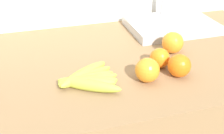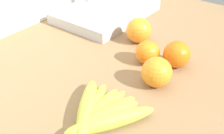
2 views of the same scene
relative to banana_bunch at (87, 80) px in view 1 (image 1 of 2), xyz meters
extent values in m
cube|color=silver|center=(0.05, 0.55, -0.27)|extent=(2.03, 0.06, 1.30)
ellipsoid|color=#B3C23F|center=(0.00, -0.03, 0.00)|extent=(0.20, 0.14, 0.04)
ellipsoid|color=#B9C53F|center=(0.00, -0.02, 0.00)|extent=(0.19, 0.10, 0.04)
ellipsoid|color=#ACD03F|center=(0.00, -0.01, 0.00)|extent=(0.19, 0.08, 0.04)
ellipsoid|color=#B1C13F|center=(0.00, 0.00, 0.00)|extent=(0.20, 0.04, 0.03)
ellipsoid|color=#B0D03F|center=(0.00, 0.01, 0.00)|extent=(0.19, 0.06, 0.03)
ellipsoid|color=gold|center=(0.00, 0.02, 0.00)|extent=(0.20, 0.10, 0.03)
ellipsoid|color=#B1BD3F|center=(0.00, 0.03, 0.00)|extent=(0.19, 0.15, 0.04)
sphere|color=orange|center=(0.19, -0.03, 0.02)|extent=(0.08, 0.08, 0.08)
sphere|color=orange|center=(0.27, 0.04, 0.02)|extent=(0.07, 0.07, 0.07)
sphere|color=orange|center=(0.37, 0.13, 0.02)|extent=(0.08, 0.08, 0.08)
sphere|color=orange|center=(0.31, -0.04, 0.02)|extent=(0.08, 0.08, 0.08)
cube|color=#B7BABF|center=(0.47, 0.35, 0.00)|extent=(0.39, 0.27, 0.04)
cylinder|color=#B2B2B7|center=(0.47, 0.44, 0.09)|extent=(0.02, 0.02, 0.14)
camera|label=1|loc=(-0.15, -0.79, 0.50)|focal=47.29mm
camera|label=2|loc=(-0.35, -0.30, 0.44)|focal=45.03mm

